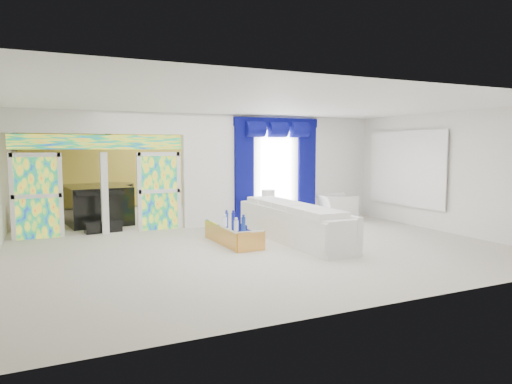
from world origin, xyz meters
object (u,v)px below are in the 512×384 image
white_sofa (293,225)px  grand_piano (96,204)px  coffee_table (233,234)px  console_table (278,217)px  armchair (336,207)px

white_sofa → grand_piano: grand_piano is taller
white_sofa → coffee_table: white_sofa is taller
white_sofa → console_table: bearing=69.1°
armchair → grand_piano: 6.89m
coffee_table → armchair: size_ratio=1.66×
white_sofa → coffee_table: 1.39m
coffee_table → console_table: (2.09, 1.85, -0.02)m
white_sofa → armchair: bearing=37.2°
coffee_table → grand_piano: bearing=120.2°
console_table → white_sofa: bearing=-109.0°
console_table → grand_piano: grand_piano is taller
coffee_table → grand_piano: (-2.45, 4.22, 0.32)m
console_table → grand_piano: size_ratio=0.55×
grand_piano → console_table: bearing=-34.4°
grand_piano → coffee_table: bearing=-66.8°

